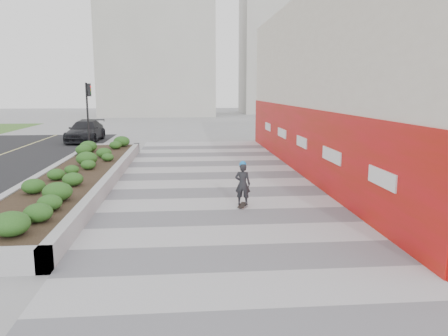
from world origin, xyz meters
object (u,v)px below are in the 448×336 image
(skateboarder, at_px, (243,184))
(car_dark, at_px, (85,131))
(traffic_signal_near, at_px, (88,106))
(planter, at_px, (79,174))

(skateboarder, height_order, car_dark, skateboarder)
(skateboarder, xyz_separation_m, car_dark, (-9.16, 19.07, -0.01))
(traffic_signal_near, xyz_separation_m, car_dark, (-1.27, 4.50, -2.00))
(planter, distance_m, skateboarder, 7.39)
(traffic_signal_near, distance_m, skateboarder, 16.68)
(planter, distance_m, car_dark, 15.30)
(traffic_signal_near, bearing_deg, skateboarder, -61.57)
(planter, relative_size, car_dark, 3.44)
(planter, xyz_separation_m, car_dark, (-3.00, 15.00, 0.34))
(planter, bearing_deg, skateboarder, -33.43)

